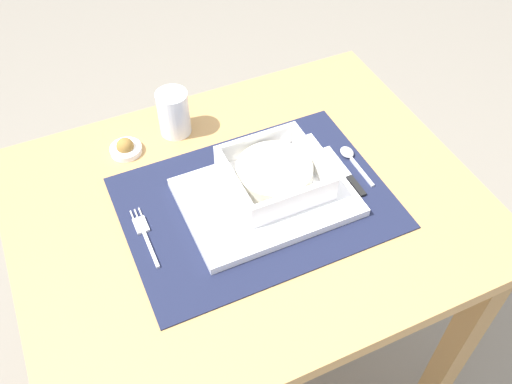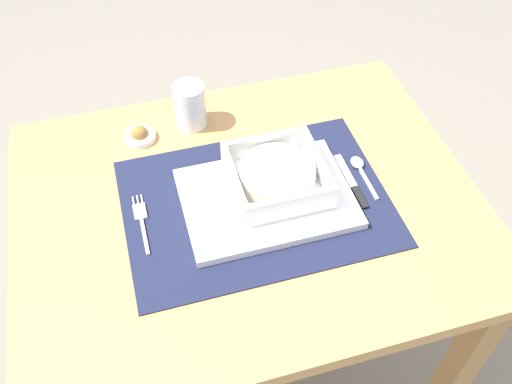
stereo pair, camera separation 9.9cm
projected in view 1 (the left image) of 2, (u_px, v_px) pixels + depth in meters
name	position (u px, v px, depth m)	size (l,w,h in m)	color
ground_plane	(251.00, 375.00, 1.57)	(6.00, 6.00, 0.00)	gray
dining_table	(248.00, 244.00, 1.11)	(0.83, 0.66, 0.74)	#B2844C
placemat	(256.00, 202.00, 1.01)	(0.47, 0.34, 0.00)	#191E38
serving_plate	(266.00, 197.00, 1.01)	(0.30, 0.22, 0.02)	white
porridge_bowl	(274.00, 174.00, 1.01)	(0.17, 0.17, 0.05)	white
fork	(144.00, 232.00, 0.96)	(0.02, 0.14, 0.00)	silver
spoon	(350.00, 156.00, 1.08)	(0.02, 0.11, 0.01)	silver
butter_knife	(347.00, 174.00, 1.05)	(0.01, 0.14, 0.01)	black
bread_knife	(340.00, 182.00, 1.04)	(0.01, 0.13, 0.01)	#59331E
drinking_glass	(174.00, 115.00, 1.11)	(0.06, 0.06, 0.09)	white
condiment_saucer	(126.00, 148.00, 1.09)	(0.06, 0.06, 0.03)	white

